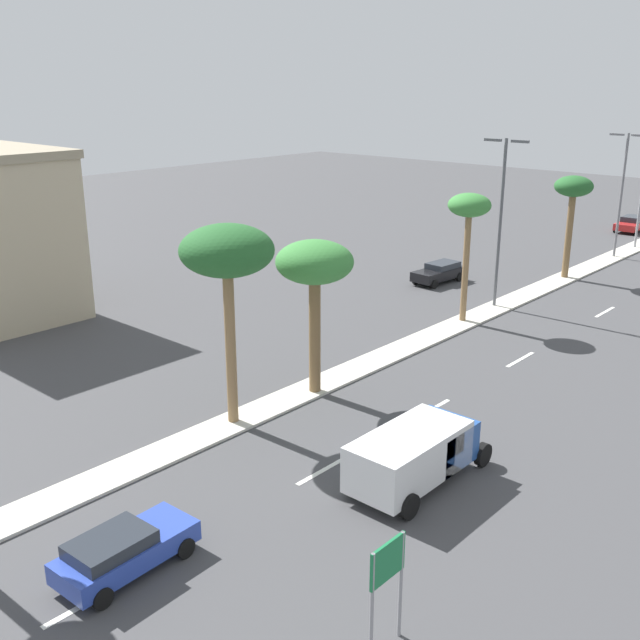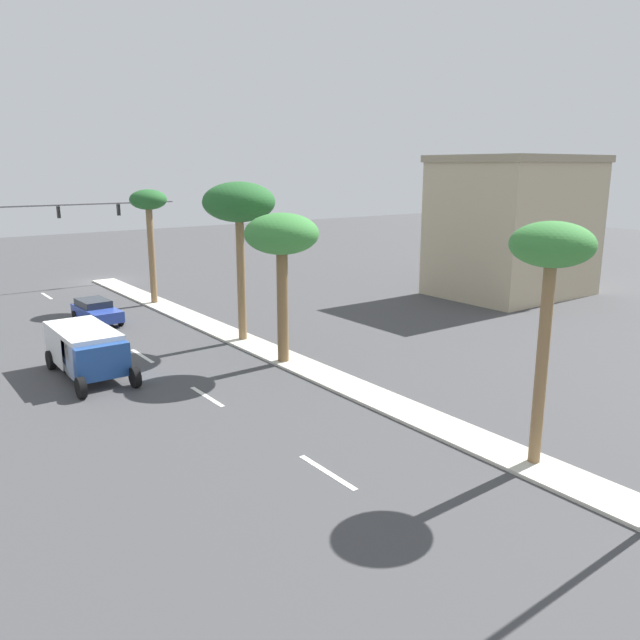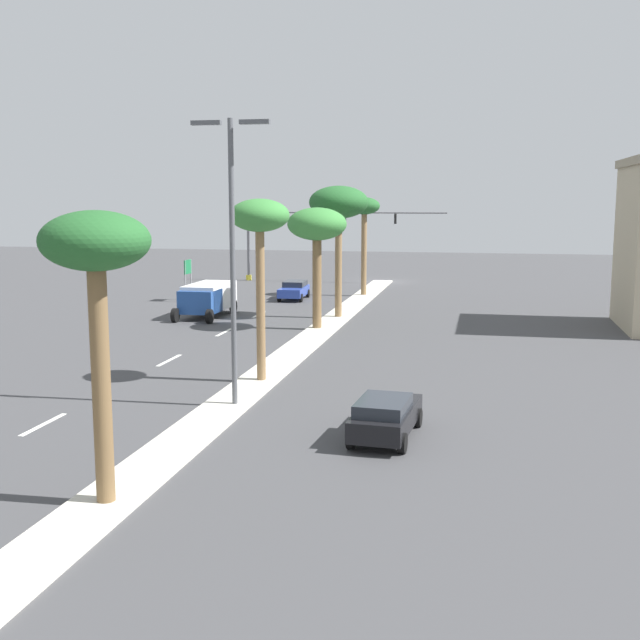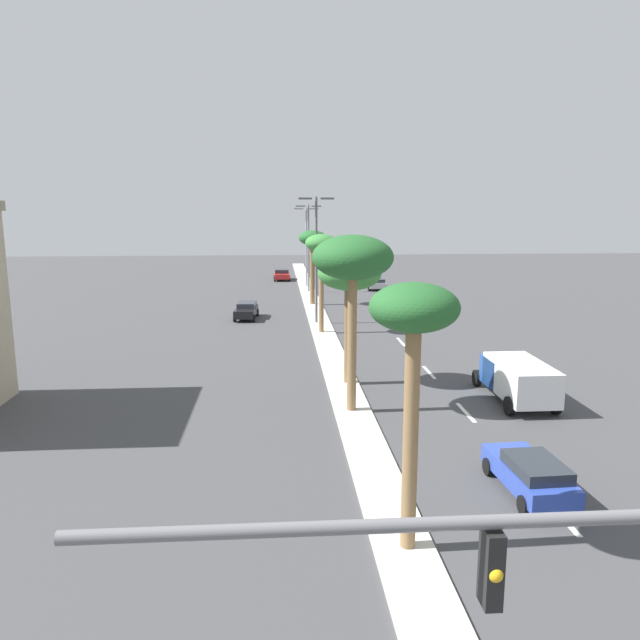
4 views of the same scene
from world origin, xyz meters
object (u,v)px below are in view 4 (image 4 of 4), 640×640
Objects in this scene: palm_tree_center at (312,242)px; sedan_blue_near at (530,473)px; street_lamp_far at (309,241)px; palm_tree_trailing at (353,261)px; sedan_red_trailing at (282,274)px; sedan_black_front at (246,310)px; palm_tree_inboard at (414,325)px; box_truck at (517,377)px; palm_tree_mid at (349,277)px; sedan_silver_far at (375,283)px; street_lamp_left at (306,240)px; street_lamp_rear at (316,250)px; palm_tree_leading at (321,248)px.

sedan_blue_near is at bearing -82.94° from palm_tree_center.
palm_tree_center is 9.07m from street_lamp_far.
palm_tree_trailing is 2.00× the size of sedan_red_trailing.
street_lamp_far is at bearing 68.54° from sedan_black_front.
street_lamp_far is 18.06m from sedan_black_front.
box_truck is at bearing 57.40° from palm_tree_inboard.
palm_tree_mid is 36.67m from street_lamp_far.
palm_tree_inboard is 38.25m from sedan_black_front.
palm_tree_inboard is 8.31m from sedan_blue_near.
palm_tree_center is 10.94m from sedan_black_front.
sedan_silver_far is (8.10, 10.96, -5.56)m from palm_tree_center.
box_truck is at bearing 70.87° from sedan_blue_near.
street_lamp_left is 2.19× the size of sedan_blue_near.
street_lamp_rear is 2.40× the size of sedan_black_front.
palm_tree_leading is at bearing -88.24° from street_lamp_rear.
palm_tree_leading is 0.78× the size of street_lamp_far.
palm_tree_trailing reaches higher than sedan_red_trailing.
street_lamp_far is 9.69m from sedan_silver_far.
street_lamp_left is (-0.07, 58.07, -0.95)m from palm_tree_inboard.
street_lamp_far is (0.11, 41.35, -1.46)m from palm_tree_trailing.
street_lamp_rear reaches higher than palm_tree_inboard.
palm_tree_trailing reaches higher than palm_tree_center.
palm_tree_mid is 49.01m from sedan_red_trailing.
sedan_black_front reaches higher than sedan_blue_near.
palm_tree_trailing reaches higher than palm_tree_leading.
palm_tree_center is 32.72m from box_truck.
street_lamp_left is at bearing 89.57° from palm_tree_leading.
sedan_silver_far is (8.35, 20.79, -5.44)m from street_lamp_rear.
palm_tree_trailing is at bearing -89.67° from palm_tree_leading.
sedan_blue_near is 1.03× the size of sedan_red_trailing.
sedan_silver_far is (3.00, 52.13, -0.01)m from sedan_blue_near.
sedan_black_front is (-6.33, -20.82, -4.93)m from street_lamp_left.
palm_tree_trailing is 53.77m from sedan_red_trailing.
palm_tree_trailing is 1.15× the size of palm_tree_center.
palm_tree_center is (0.12, 13.85, -0.37)m from palm_tree_leading.
street_lamp_far reaches higher than palm_tree_center.
palm_tree_leading reaches higher than palm_tree_mid.
street_lamp_rear is at bearing -91.04° from street_lamp_far.
sedan_blue_near is 1.00× the size of sedan_black_front.
sedan_blue_near is (5.10, -41.17, -5.55)m from palm_tree_center.
palm_tree_center is 13.76m from street_lamp_left.
sedan_blue_near is at bearing -60.05° from palm_tree_trailing.
sedan_red_trailing is at bearing 112.27° from street_lamp_left.
street_lamp_rear is at bearing -85.11° from sedan_red_trailing.
palm_tree_inboard is 1.77× the size of sedan_black_front.
palm_tree_center is at bearing -126.49° from sedan_silver_far.
street_lamp_rear is 23.61m from box_truck.
palm_tree_center reaches higher than sedan_blue_near.
sedan_silver_far is (8.01, 1.90, -5.11)m from street_lamp_far.
palm_tree_trailing is at bearing -90.02° from palm_tree_center.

